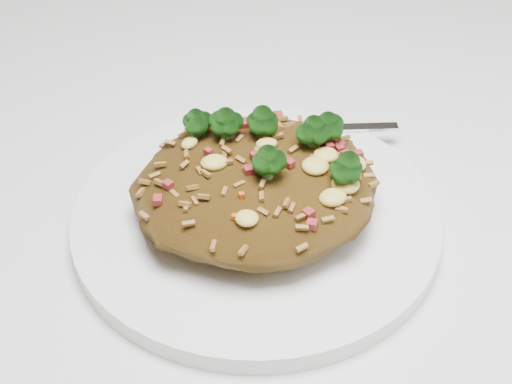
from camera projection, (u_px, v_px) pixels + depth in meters
dining_table at (152, 260)px, 0.58m from camera, size 1.20×0.80×0.75m
plate at (256, 217)px, 0.48m from camera, size 0.24×0.24×0.01m
fried_rice at (257, 175)px, 0.45m from camera, size 0.16×0.14×0.06m
fork at (302, 129)px, 0.54m from camera, size 0.16×0.05×0.00m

